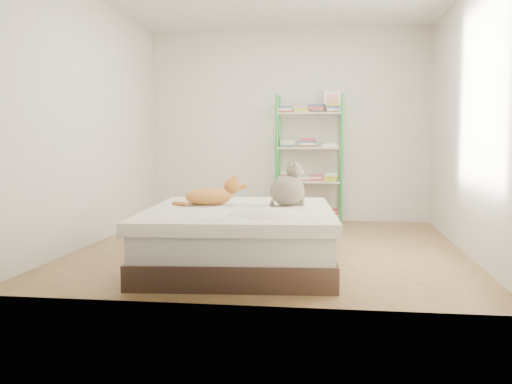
% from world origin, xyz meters
% --- Properties ---
extents(room, '(3.81, 4.21, 2.61)m').
position_xyz_m(room, '(0.00, 0.00, 1.30)').
color(room, '#9D7947').
rests_on(room, ground).
extents(bed, '(1.74, 2.11, 0.50)m').
position_xyz_m(bed, '(-0.18, -0.89, 0.25)').
color(bed, '#403227').
rests_on(bed, ground).
extents(orange_cat, '(0.58, 0.47, 0.21)m').
position_xyz_m(orange_cat, '(-0.49, -0.70, 0.61)').
color(orange_cat, '#CC8A36').
rests_on(orange_cat, bed).
extents(grey_cat, '(0.45, 0.43, 0.40)m').
position_xyz_m(grey_cat, '(0.22, -0.66, 0.70)').
color(grey_cat, gray).
rests_on(grey_cat, bed).
extents(shelf_unit, '(0.88, 0.36, 1.74)m').
position_xyz_m(shelf_unit, '(0.31, 1.88, 0.84)').
color(shelf_unit, green).
rests_on(shelf_unit, ground).
extents(cardboard_box, '(0.53, 0.53, 0.37)m').
position_xyz_m(cardboard_box, '(-0.23, 0.88, 0.16)').
color(cardboard_box, olive).
rests_on(cardboard_box, ground).
extents(white_bin, '(0.38, 0.34, 0.41)m').
position_xyz_m(white_bin, '(-1.02, 1.55, 0.21)').
color(white_bin, white).
rests_on(white_bin, ground).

